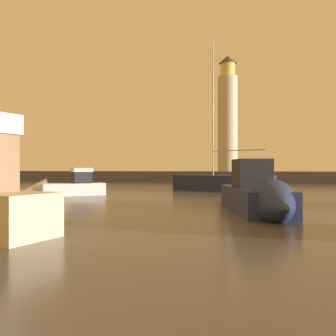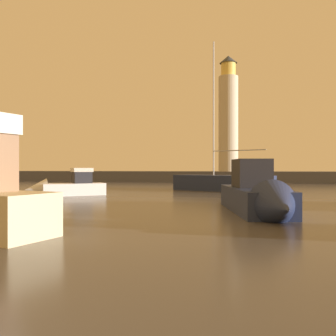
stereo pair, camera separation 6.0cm
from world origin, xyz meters
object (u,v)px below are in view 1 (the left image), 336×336
object	(u,v)px
lighthouse	(228,117)
sailboat_moored	(222,183)
motorboat_1	(259,196)
motorboat_5	(64,187)

from	to	relation	value
lighthouse	sailboat_moored	xyz separation A→B (m)	(0.35, -20.13, -8.71)
motorboat_1	sailboat_moored	bearing A→B (deg)	98.96
lighthouse	sailboat_moored	world-z (taller)	lighthouse
motorboat_5	sailboat_moored	size ratio (longest dim) A/B	0.40
lighthouse	sailboat_moored	distance (m)	21.94
motorboat_5	sailboat_moored	xyz separation A→B (m)	(11.14, 8.23, 0.11)
lighthouse	motorboat_1	xyz separation A→B (m)	(2.92, -36.44, -8.67)
motorboat_1	motorboat_5	size ratio (longest dim) A/B	1.56
lighthouse	motorboat_1	world-z (taller)	lighthouse
motorboat_1	lighthouse	bearing A→B (deg)	94.58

